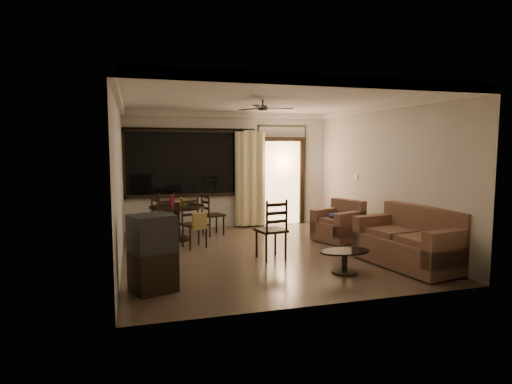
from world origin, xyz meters
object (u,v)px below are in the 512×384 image
object	(u,v)px
dining_chair_south	(195,232)
dining_chair_north	(164,221)
dining_table	(177,213)
side_chair	(271,241)
dining_chair_west	(147,230)
dining_chair_east	(213,223)
tv_cabinet	(153,253)
sofa	(412,243)
armchair	(340,224)
coffee_table	(345,258)

from	to	relation	value
dining_chair_south	dining_chair_north	world-z (taller)	same
dining_table	side_chair	bearing A→B (deg)	-55.13
dining_chair_west	side_chair	distance (m)	2.73
dining_chair_east	tv_cabinet	distance (m)	3.75
dining_chair_east	dining_chair_south	bearing A→B (deg)	135.70
dining_chair_north	side_chair	size ratio (longest dim) A/B	0.90
dining_chair_south	side_chair	distance (m)	1.69
dining_chair_south	dining_table	bearing A→B (deg)	89.89
dining_chair_south	dining_chair_north	size ratio (longest dim) A/B	1.00
dining_chair_east	side_chair	distance (m)	2.37
sofa	side_chair	world-z (taller)	side_chair
tv_cabinet	side_chair	world-z (taller)	side_chair
dining_chair_west	armchair	world-z (taller)	dining_chair_west
dining_chair_east	dining_chair_south	world-z (taller)	same
dining_chair_east	dining_chair_west	bearing A→B (deg)	91.83
dining_chair_north	side_chair	bearing A→B (deg)	104.05
dining_table	dining_chair_north	distance (m)	0.79
tv_cabinet	dining_chair_south	bearing A→B (deg)	47.79
armchair	side_chair	world-z (taller)	side_chair
dining_table	dining_chair_east	world-z (taller)	dining_chair_east
dining_chair_south	coffee_table	distance (m)	3.09
dining_chair_west	dining_chair_east	xyz separation A→B (m)	(1.44, 0.49, 0.00)
armchair	side_chair	bearing A→B (deg)	-172.84
dining_chair_east	side_chair	bearing A→B (deg)	178.25
dining_table	dining_chair_south	distance (m)	0.90
dining_table	dining_chair_north	size ratio (longest dim) A/B	1.21
armchair	dining_chair_south	bearing A→B (deg)	154.25
dining_table	side_chair	world-z (taller)	side_chair
tv_cabinet	sofa	xyz separation A→B (m)	(4.17, 0.11, -0.15)
dining_chair_west	coffee_table	bearing A→B (deg)	27.56
dining_chair_east	side_chair	size ratio (longest dim) A/B	0.90
dining_chair_south	dining_chair_east	bearing A→B (deg)	45.70
side_chair	dining_chair_south	bearing A→B (deg)	-55.87
dining_chair_east	dining_chair_south	distance (m)	1.20
dining_chair_south	dining_chair_west	bearing A→B (deg)	130.01
dining_chair_north	tv_cabinet	xyz separation A→B (m)	(-0.41, -3.91, 0.24)
dining_chair_east	side_chair	world-z (taller)	side_chair
dining_chair_east	tv_cabinet	size ratio (longest dim) A/B	0.91
dining_chair_south	sofa	bearing A→B (deg)	-51.95
tv_cabinet	armchair	size ratio (longest dim) A/B	0.98
tv_cabinet	side_chair	xyz separation A→B (m)	(2.07, 1.17, -0.21)
dining_chair_north	tv_cabinet	world-z (taller)	tv_cabinet
tv_cabinet	sofa	size ratio (longest dim) A/B	0.55
dining_chair_east	sofa	distance (m)	4.31
dining_chair_south	coffee_table	size ratio (longest dim) A/B	1.17
dining_chair_east	tv_cabinet	xyz separation A→B (m)	(-1.45, -3.45, 0.24)
dining_chair_south	coffee_table	bearing A→B (deg)	-66.67
dining_chair_east	dining_chair_north	bearing A→B (deg)	48.96
dining_chair_west	dining_chair_north	bearing A→B (deg)	139.88
dining_chair_west	armchair	xyz separation A→B (m)	(3.88, -0.81, 0.06)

